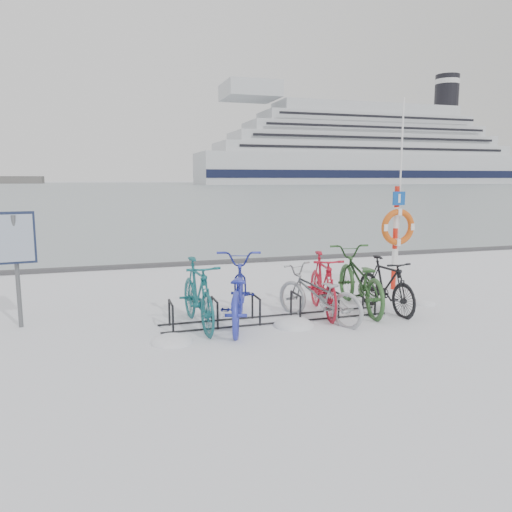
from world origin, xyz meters
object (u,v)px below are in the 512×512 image
cruise_ferry (364,153)px  info_board (15,245)px  lifebuoy_station (397,227)px  bike_rack (276,310)px

cruise_ferry → info_board: bearing=-120.5°
info_board → cruise_ferry: size_ratio=0.01×
cruise_ferry → lifebuoy_station: bearing=-118.9°
bike_rack → info_board: info_board is taller
lifebuoy_station → cruise_ferry: 212.44m
bike_rack → info_board: size_ratio=2.11×
lifebuoy_station → cruise_ferry: cruise_ferry is taller
bike_rack → lifebuoy_station: lifebuoy_station is taller
bike_rack → cruise_ferry: 215.40m
bike_rack → cruise_ferry: (105.78, 187.20, 12.83)m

